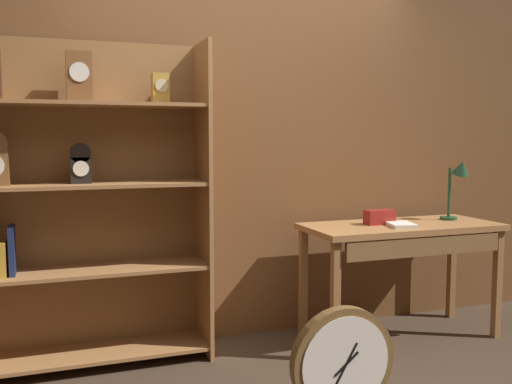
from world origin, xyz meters
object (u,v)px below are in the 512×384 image
Objects in this scene: desk_lamp at (458,178)px; round_clock_large at (343,364)px; bookshelf at (74,205)px; toolbox_small at (380,217)px; workbench at (403,239)px; open_repair_manual at (401,225)px.

round_clock_large is (-1.44, -0.96, -0.81)m from desk_lamp.
round_clock_large is (1.19, -1.17, -0.70)m from bookshelf.
desk_lamp reaches higher than toolbox_small.
open_repair_manual is (-0.07, -0.08, 0.11)m from workbench.
toolbox_small is (-0.15, 0.06, 0.15)m from workbench.
workbench is 0.63m from desk_lamp.
bookshelf is at bearing -175.78° from open_repair_manual.
toolbox_small is (-0.64, 0.01, -0.26)m from desk_lamp.
desk_lamp is 0.69m from toolbox_small.
round_clock_large is (-0.95, -0.91, -0.41)m from workbench.
open_repair_manual is 1.32m from round_clock_large.
bookshelf is at bearing 135.41° from round_clock_large.
desk_lamp reaches higher than workbench.
workbench reaches higher than round_clock_large.
workbench is 6.64× the size of toolbox_small.
workbench is (2.14, -0.26, -0.29)m from bookshelf.
bookshelf is 3.43× the size of round_clock_large.
round_clock_large is at bearing -129.43° from toolbox_small.
desk_lamp is 2.02× the size of open_repair_manual.
bookshelf is 4.46× the size of desk_lamp.
desk_lamp is at bearing 33.70° from round_clock_large.
toolbox_small reaches higher than round_clock_large.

